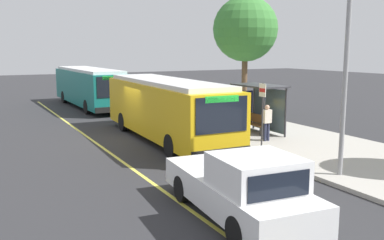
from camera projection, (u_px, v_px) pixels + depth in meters
name	position (u px, v px, depth m)	size (l,w,h in m)	color
ground_plane	(138.00, 137.00, 21.52)	(120.00, 120.00, 0.00)	#2B2B2D
sidewalk_curb	(238.00, 126.00, 24.26)	(44.00, 6.40, 0.15)	#A8A399
lane_stripe_center	(94.00, 142.00, 20.52)	(36.00, 0.14, 0.01)	#E0D64C
transit_bus_main	(166.00, 107.00, 20.61)	(10.92, 2.89, 2.95)	gold
transit_bus_second	(89.00, 86.00, 32.60)	(11.68, 2.79, 2.95)	#146B66
pickup_truck	(241.00, 188.00, 11.00)	(5.54, 2.42, 1.85)	white
bus_shelter	(259.00, 98.00, 21.67)	(2.90, 1.60, 2.48)	#333338
waiting_bench	(256.00, 124.00, 21.84)	(1.60, 0.48, 0.95)	brown
route_sign_post	(262.00, 106.00, 18.35)	(0.44, 0.08, 2.80)	#333338
pedestrian_commuter	(267.00, 120.00, 19.86)	(0.24, 0.40, 1.69)	#282D47
street_tree_near_shelter	(245.00, 29.00, 26.62)	(4.03, 4.03, 7.49)	brown
utility_pole	(345.00, 81.00, 14.11)	(0.16, 0.16, 6.40)	gray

